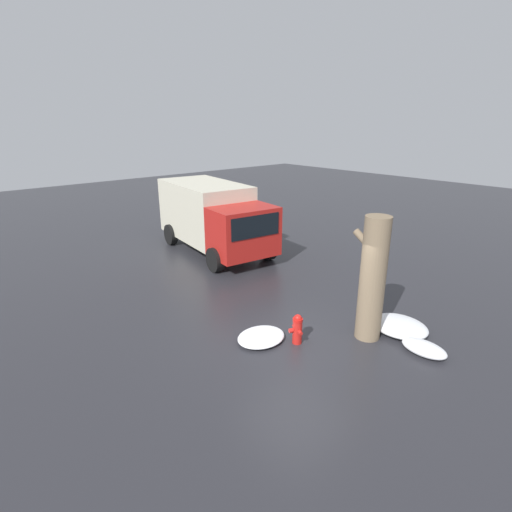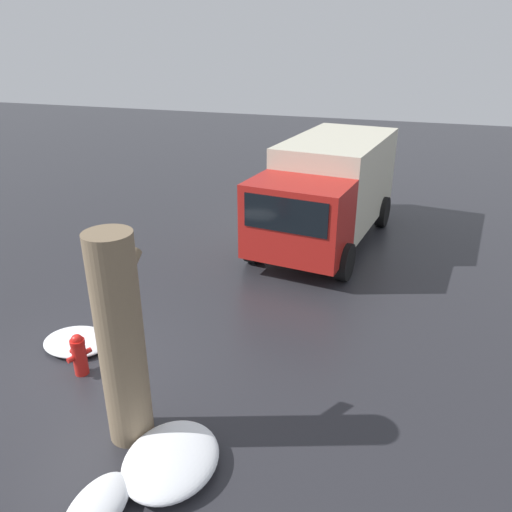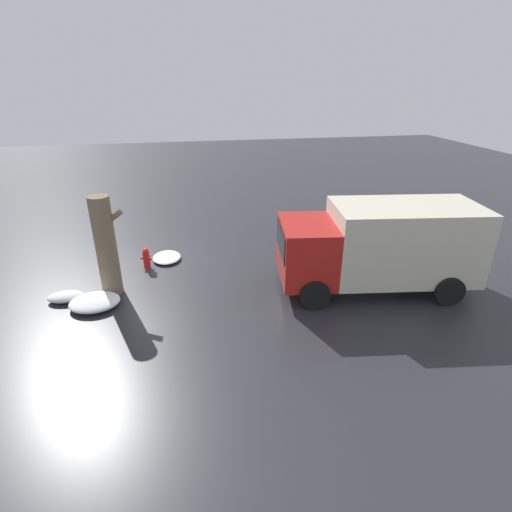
% 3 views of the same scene
% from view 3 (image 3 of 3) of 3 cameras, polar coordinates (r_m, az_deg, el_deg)
% --- Properties ---
extents(ground_plane, '(60.00, 60.00, 0.00)m').
position_cam_3_polar(ground_plane, '(14.86, -15.22, -1.65)').
color(ground_plane, '#28282D').
extents(fire_hydrant, '(0.44, 0.35, 0.77)m').
position_cam_3_polar(fire_hydrant, '(14.70, -15.38, -0.25)').
color(fire_hydrant, red).
rests_on(fire_hydrant, ground_plane).
extents(tree_trunk, '(0.96, 0.63, 3.14)m').
position_cam_3_polar(tree_trunk, '(12.94, -20.63, 1.36)').
color(tree_trunk, '#7F6B51').
rests_on(tree_trunk, ground_plane).
extents(delivery_truck, '(6.29, 3.26, 2.76)m').
position_cam_3_polar(delivery_truck, '(13.04, 17.45, 1.65)').
color(delivery_truck, red).
rests_on(delivery_truck, ground_plane).
extents(snow_pile_by_hydrant, '(1.04, 1.26, 0.19)m').
position_cam_3_polar(snow_pile_by_hydrant, '(15.30, -12.63, -0.19)').
color(snow_pile_by_hydrant, white).
rests_on(snow_pile_by_hydrant, ground_plane).
extents(snow_pile_curbside, '(1.08, 0.64, 0.28)m').
position_cam_3_polar(snow_pile_curbside, '(13.57, -25.53, -5.28)').
color(snow_pile_curbside, white).
rests_on(snow_pile_curbside, ground_plane).
extents(snow_pile_by_tree, '(1.46, 1.24, 0.31)m').
position_cam_3_polar(snow_pile_by_tree, '(12.89, -22.06, -6.12)').
color(snow_pile_by_tree, white).
rests_on(snow_pile_by_tree, ground_plane).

